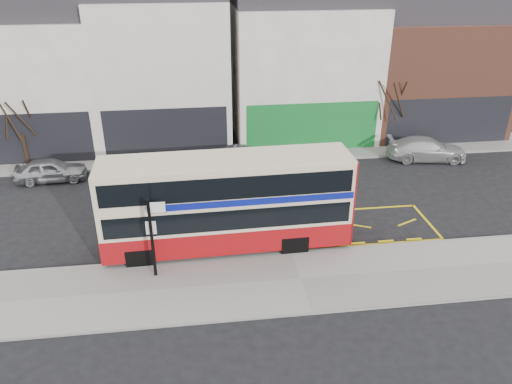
{
  "coord_description": "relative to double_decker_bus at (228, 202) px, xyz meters",
  "views": [
    {
      "loc": [
        -3.77,
        -17.9,
        11.85
      ],
      "look_at": [
        -1.2,
        2.0,
        1.88
      ],
      "focal_mm": 35.0,
      "sensor_mm": 36.0,
      "label": 1
    }
  ],
  "objects": [
    {
      "name": "terrace_right",
      "position": [
        15.08,
        14.39,
        2.39
      ],
      "size": [
        9.0,
        8.01,
        10.3
      ],
      "color": "brown",
      "rests_on": "ground"
    },
    {
      "name": "pavement",
      "position": [
        2.58,
        -2.9,
        -2.1
      ],
      "size": [
        40.0,
        4.0,
        0.15
      ],
      "primitive_type": "cube",
      "color": "gray",
      "rests_on": "ground"
    },
    {
      "name": "double_decker_bus",
      "position": [
        0.0,
        0.0,
        0.0
      ],
      "size": [
        10.43,
        2.65,
        4.15
      ],
      "rotation": [
        0.0,
        0.0,
        0.02
      ],
      "color": "beige",
      "rests_on": "ground"
    },
    {
      "name": "car_grey",
      "position": [
        1.55,
        7.76,
        -1.46
      ],
      "size": [
        4.62,
        2.47,
        1.45
      ],
      "primitive_type": "imported",
      "rotation": [
        0.0,
        0.0,
        1.35
      ],
      "color": "#404248",
      "rests_on": "ground"
    },
    {
      "name": "ground",
      "position": [
        2.58,
        -0.6,
        -2.18
      ],
      "size": [
        120.0,
        120.0,
        0.0
      ],
      "primitive_type": "plane",
      "color": "black",
      "rests_on": "ground"
    },
    {
      "name": "terrace_far_left",
      "position": [
        -10.92,
        14.39,
        2.64
      ],
      "size": [
        8.0,
        8.01,
        10.8
      ],
      "color": "white",
      "rests_on": "ground"
    },
    {
      "name": "far_pavement",
      "position": [
        2.58,
        10.4,
        -2.1
      ],
      "size": [
        50.0,
        3.0,
        0.15
      ],
      "primitive_type": "cube",
      "color": "gray",
      "rests_on": "ground"
    },
    {
      "name": "street_tree_right",
      "position": [
        10.96,
        10.56,
        1.73
      ],
      "size": [
        2.66,
        2.66,
        5.74
      ],
      "color": "#312115",
      "rests_on": "ground"
    },
    {
      "name": "bus_stop_post",
      "position": [
        -2.98,
        -1.94,
        -0.05
      ],
      "size": [
        0.83,
        0.14,
        3.34
      ],
      "rotation": [
        0.0,
        0.0,
        -0.02
      ],
      "color": "black",
      "rests_on": "pavement"
    },
    {
      "name": "kerb",
      "position": [
        2.58,
        -0.98,
        -2.1
      ],
      "size": [
        40.0,
        0.15,
        0.15
      ],
      "primitive_type": "cube",
      "color": "gray",
      "rests_on": "ground"
    },
    {
      "name": "car_silver",
      "position": [
        -9.25,
        8.04,
        -1.53
      ],
      "size": [
        3.9,
        1.76,
        1.3
      ],
      "primitive_type": "imported",
      "rotation": [
        0.0,
        0.0,
        1.63
      ],
      "color": "#B2B4B8",
      "rests_on": "ground"
    },
    {
      "name": "terrace_left",
      "position": [
        -2.92,
        14.39,
        3.14
      ],
      "size": [
        8.0,
        8.01,
        11.8
      ],
      "color": "silver",
      "rests_on": "ground"
    },
    {
      "name": "road_markings",
      "position": [
        2.58,
        1.0,
        -2.17
      ],
      "size": [
        14.0,
        3.4,
        0.01
      ],
      "primitive_type": null,
      "color": "yellow",
      "rests_on": "ground"
    },
    {
      "name": "car_white",
      "position": [
        12.78,
        8.3,
        -1.5
      ],
      "size": [
        4.95,
        2.62,
        1.37
      ],
      "primitive_type": "imported",
      "rotation": [
        0.0,
        0.0,
        1.42
      ],
      "color": "#BBBBBB",
      "rests_on": "ground"
    },
    {
      "name": "terrace_green_shop",
      "position": [
        6.08,
        14.39,
        2.89
      ],
      "size": [
        9.0,
        8.01,
        11.3
      ],
      "color": "white",
      "rests_on": "ground"
    },
    {
      "name": "street_tree_left",
      "position": [
        -11.15,
        10.37,
        1.46
      ],
      "size": [
        2.47,
        2.47,
        5.33
      ],
      "color": "#312115",
      "rests_on": "ground"
    }
  ]
}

